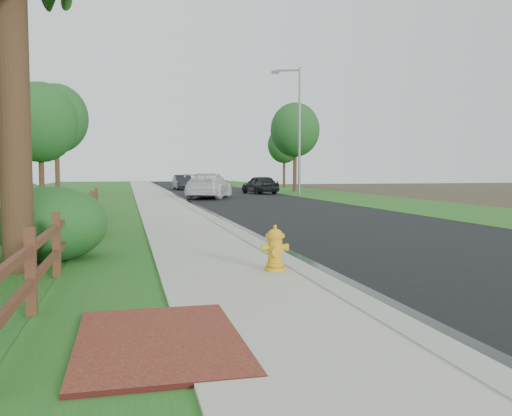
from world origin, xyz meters
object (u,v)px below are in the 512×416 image
object	(u,v)px
fire_hydrant	(275,250)
white_suv	(209,186)
streetlight	(297,124)
dark_car_mid	(260,185)
ranch_fence	(76,221)

from	to	relation	value
fire_hydrant	white_suv	xyz separation A→B (m)	(2.65, 24.99, 0.36)
white_suv	streetlight	size ratio (longest dim) A/B	0.64
white_suv	streetlight	xyz separation A→B (m)	(6.00, 0.83, 4.01)
fire_hydrant	dark_car_mid	xyz separation A→B (m)	(7.30, 30.60, 0.25)
ranch_fence	streetlight	xyz separation A→B (m)	(12.15, 21.69, 4.20)
fire_hydrant	streetlight	world-z (taller)	streetlight
white_suv	streetlight	bearing A→B (deg)	-152.29
white_suv	dark_car_mid	distance (m)	7.29
white_suv	fire_hydrant	bearing A→B (deg)	103.81
fire_hydrant	white_suv	world-z (taller)	white_suv
ranch_fence	dark_car_mid	world-z (taller)	dark_car_mid
dark_car_mid	white_suv	bearing A→B (deg)	39.81
ranch_fence	fire_hydrant	distance (m)	5.41
dark_car_mid	streetlight	bearing A→B (deg)	95.22
white_suv	dark_car_mid	size ratio (longest dim) A/B	1.36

